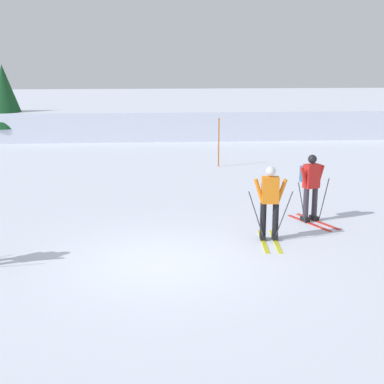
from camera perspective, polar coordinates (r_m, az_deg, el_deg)
The scene contains 6 objects.
ground_plane at distance 11.80m, azimuth -3.23°, elevation -7.02°, with size 120.00×120.00×0.00m, color silver.
far_snow_ridge at distance 31.53m, azimuth -3.93°, elevation 7.25°, with size 80.00×7.81×1.41m, color silver.
skier_red at distance 14.71m, azimuth 11.65°, elevation 0.75°, with size 1.00×1.61×1.71m.
skier_orange at distance 13.04m, azimuth 7.72°, elevation -0.90°, with size 1.00×1.62×1.71m.
trail_marker_pole at distance 21.59m, azimuth 2.66°, elevation 4.92°, with size 0.05×0.05×1.83m, color #C65614.
conifer_far_left at distance 29.24m, azimuth -18.13°, elevation 9.00°, with size 2.05×2.05×3.65m.
Camera 1 is at (-0.15, -11.05, 4.14)m, focal length 53.90 mm.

